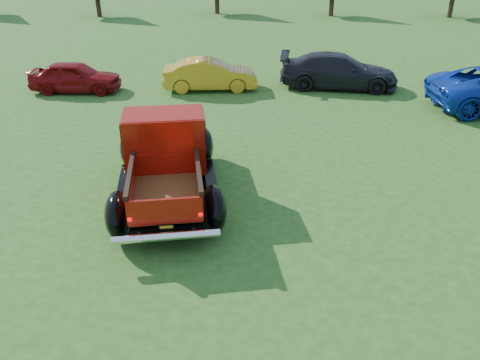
{
  "coord_description": "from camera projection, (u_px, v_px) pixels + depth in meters",
  "views": [
    {
      "loc": [
        0.1,
        -8.68,
        5.52
      ],
      "look_at": [
        -0.18,
        0.2,
        0.89
      ],
      "focal_mm": 35.0,
      "sensor_mm": 36.0,
      "label": 1
    }
  ],
  "objects": [
    {
      "name": "show_car_grey",
      "position": [
        338.0,
        71.0,
        18.95
      ],
      "size": [
        4.9,
        2.42,
        1.37
      ],
      "primitive_type": "imported",
      "rotation": [
        0.0,
        0.0,
        1.46
      ],
      "color": "black",
      "rests_on": "ground"
    },
    {
      "name": "ground",
      "position": [
        248.0,
        220.0,
        10.24
      ],
      "size": [
        120.0,
        120.0,
        0.0
      ],
      "primitive_type": "plane",
      "color": "#245418",
      "rests_on": "ground"
    },
    {
      "name": "show_car_red",
      "position": [
        75.0,
        77.0,
        18.49
      ],
      "size": [
        3.53,
        1.44,
        1.2
      ],
      "primitive_type": "imported",
      "rotation": [
        0.0,
        0.0,
        1.56
      ],
      "color": "maroon",
      "rests_on": "ground"
    },
    {
      "name": "pickup_truck",
      "position": [
        166.0,
        153.0,
        11.19
      ],
      "size": [
        3.14,
        5.45,
        1.93
      ],
      "rotation": [
        0.0,
        0.0,
        0.17
      ],
      "color": "black",
      "rests_on": "ground"
    },
    {
      "name": "show_car_yellow",
      "position": [
        210.0,
        75.0,
        18.71
      ],
      "size": [
        3.83,
        1.63,
        1.23
      ],
      "primitive_type": "imported",
      "rotation": [
        0.0,
        0.0,
        1.66
      ],
      "color": "#C78F1A",
      "rests_on": "ground"
    }
  ]
}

